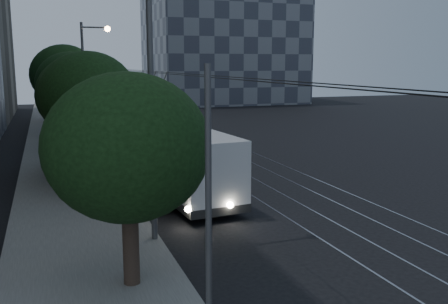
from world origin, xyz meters
TOP-DOWN VIEW (x-y plane):
  - ground at (0.00, 0.00)m, footprint 120.00×120.00m
  - sidewalk at (-7.50, 20.00)m, footprint 5.00×90.00m
  - tram_rails at (2.50, 20.00)m, footprint 4.52×90.00m
  - overhead_wires at (-4.97, 20.00)m, footprint 2.23×90.00m
  - building_distant_right at (18.00, 55.00)m, footprint 22.00×18.00m
  - trolleybus at (-2.90, 3.34)m, footprint 3.51×12.08m
  - pickup_silver at (-3.73, 11.10)m, footprint 3.94×6.85m
  - car_white_a at (-3.12, 19.00)m, footprint 2.76×4.36m
  - car_white_b at (-2.90, 19.75)m, footprint 2.54×4.93m
  - car_white_c at (-2.90, 24.96)m, footprint 2.58×4.23m
  - car_white_d at (-2.96, 34.38)m, footprint 1.56×3.60m
  - tree_0 at (-6.50, -6.95)m, footprint 4.32×4.32m
  - tree_1 at (-6.50, 4.76)m, footprint 4.60×4.60m
  - tree_2 at (-6.50, 8.72)m, footprint 4.96×4.96m
  - tree_3 at (-6.65, 16.82)m, footprint 4.85×4.85m
  - tree_4 at (-6.76, 25.28)m, footprint 5.72×5.72m
  - tree_5 at (-6.50, 33.91)m, footprint 5.69×5.69m
  - streetlamp_near at (-4.78, -3.72)m, footprint 2.54×0.44m
  - streetlamp_far at (-5.20, 19.55)m, footprint 2.21×0.44m

SIDE VIEW (x-z plane):
  - ground at x=0.00m, z-range 0.00..0.00m
  - tram_rails at x=2.50m, z-range 0.00..0.02m
  - sidewalk at x=-7.50m, z-range 0.00..0.15m
  - car_white_d at x=-2.96m, z-range 0.00..1.21m
  - car_white_c at x=-2.90m, z-range 0.00..1.31m
  - car_white_b at x=-2.90m, z-range 0.00..1.37m
  - car_white_a at x=-3.12m, z-range 0.00..1.38m
  - pickup_silver at x=-3.73m, z-range 0.00..1.80m
  - trolleybus at x=-2.90m, z-range -1.16..4.47m
  - overhead_wires at x=-4.97m, z-range 0.47..6.47m
  - tree_0 at x=-6.50m, z-range 0.95..6.76m
  - tree_2 at x=-6.50m, z-range 1.01..7.52m
  - tree_1 at x=-6.50m, z-range 1.21..7.80m
  - tree_3 at x=-6.65m, z-range 1.21..8.03m
  - tree_5 at x=-6.50m, z-range 1.14..8.55m
  - tree_4 at x=-6.76m, z-range 1.22..8.83m
  - streetlamp_far at x=-5.20m, z-range 0.98..9.99m
  - streetlamp_near at x=-4.78m, z-range 1.05..11.60m
  - building_distant_right at x=18.00m, z-range 0.00..24.00m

